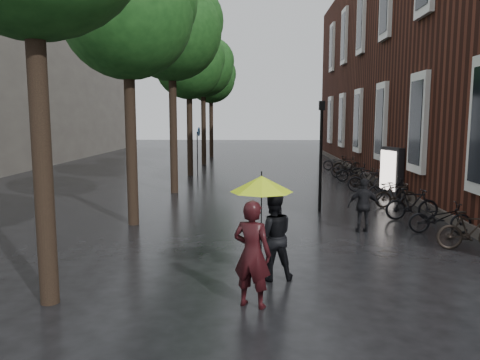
{
  "coord_description": "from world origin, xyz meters",
  "views": [
    {
      "loc": [
        -0.44,
        -6.66,
        3.2
      ],
      "look_at": [
        -0.86,
        5.9,
        1.51
      ],
      "focal_mm": 35.0,
      "sensor_mm": 36.0,
      "label": 1
    }
  ],
  "objects_px": {
    "ad_lightbox": "(391,171)",
    "lamp_post": "(321,145)",
    "pedestrian_walking": "(364,206)",
    "parked_bicycles": "(372,181)",
    "person_burgundy": "(252,254)",
    "person_black": "(272,236)"
  },
  "relations": [
    {
      "from": "pedestrian_walking",
      "to": "parked_bicycles",
      "type": "relative_size",
      "value": 0.08
    },
    {
      "from": "person_burgundy",
      "to": "person_black",
      "type": "xyz_separation_m",
      "value": [
        0.39,
        1.36,
        -0.04
      ]
    },
    {
      "from": "parked_bicycles",
      "to": "pedestrian_walking",
      "type": "bearing_deg",
      "value": -105.38
    },
    {
      "from": "person_burgundy",
      "to": "pedestrian_walking",
      "type": "bearing_deg",
      "value": -98.7
    },
    {
      "from": "person_burgundy",
      "to": "person_black",
      "type": "relative_size",
      "value": 1.05
    },
    {
      "from": "parked_bicycles",
      "to": "lamp_post",
      "type": "distance_m",
      "value": 5.53
    },
    {
      "from": "ad_lightbox",
      "to": "lamp_post",
      "type": "height_order",
      "value": "lamp_post"
    },
    {
      "from": "lamp_post",
      "to": "person_burgundy",
      "type": "bearing_deg",
      "value": -105.39
    },
    {
      "from": "person_black",
      "to": "pedestrian_walking",
      "type": "relative_size",
      "value": 1.15
    },
    {
      "from": "ad_lightbox",
      "to": "lamp_post",
      "type": "xyz_separation_m",
      "value": [
        -3.37,
        -3.43,
        1.27
      ]
    },
    {
      "from": "person_burgundy",
      "to": "lamp_post",
      "type": "bearing_deg",
      "value": -83.92
    },
    {
      "from": "ad_lightbox",
      "to": "parked_bicycles",
      "type": "bearing_deg",
      "value": 103.33
    },
    {
      "from": "pedestrian_walking",
      "to": "person_black",
      "type": "bearing_deg",
      "value": 54.95
    },
    {
      "from": "parked_bicycles",
      "to": "person_black",
      "type": "bearing_deg",
      "value": -112.68
    },
    {
      "from": "person_burgundy",
      "to": "pedestrian_walking",
      "type": "relative_size",
      "value": 1.21
    },
    {
      "from": "lamp_post",
      "to": "pedestrian_walking",
      "type": "bearing_deg",
      "value": -74.28
    },
    {
      "from": "person_burgundy",
      "to": "ad_lightbox",
      "type": "relative_size",
      "value": 0.93
    },
    {
      "from": "person_burgundy",
      "to": "lamp_post",
      "type": "distance_m",
      "value": 8.61
    },
    {
      "from": "person_black",
      "to": "parked_bicycles",
      "type": "bearing_deg",
      "value": -121.53
    },
    {
      "from": "person_burgundy",
      "to": "parked_bicycles",
      "type": "relative_size",
      "value": 0.1
    },
    {
      "from": "person_burgundy",
      "to": "ad_lightbox",
      "type": "bearing_deg",
      "value": -94.37
    },
    {
      "from": "parked_bicycles",
      "to": "ad_lightbox",
      "type": "height_order",
      "value": "ad_lightbox"
    }
  ]
}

